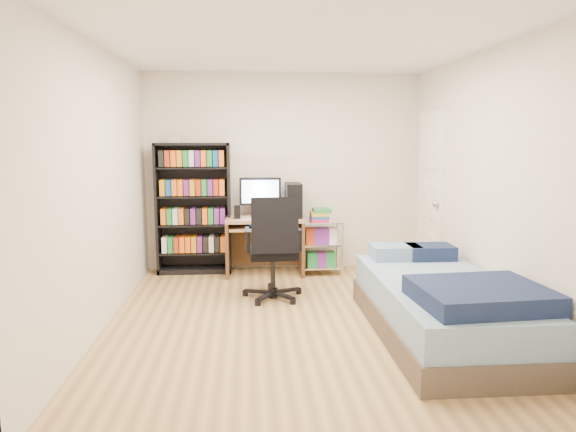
{
  "coord_description": "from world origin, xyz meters",
  "views": [
    {
      "loc": [
        -0.45,
        -4.59,
        1.69
      ],
      "look_at": [
        -0.06,
        0.4,
        0.93
      ],
      "focal_mm": 32.0,
      "sensor_mm": 36.0,
      "label": 1
    }
  ],
  "objects": [
    {
      "name": "room",
      "position": [
        0.0,
        0.0,
        1.25
      ],
      "size": [
        3.58,
        4.08,
        2.58
      ],
      "color": "tan",
      "rests_on": "ground"
    },
    {
      "name": "media_shelf",
      "position": [
        -1.13,
        1.84,
        0.84
      ],
      "size": [
        0.92,
        0.31,
        1.7
      ],
      "color": "black",
      "rests_on": "room"
    },
    {
      "name": "computer_desk",
      "position": [
        -0.16,
        1.72,
        0.65
      ],
      "size": [
        0.95,
        0.55,
        1.2
      ],
      "color": "tan",
      "rests_on": "room"
    },
    {
      "name": "office_chair",
      "position": [
        -0.19,
        0.65,
        0.35
      ],
      "size": [
        0.69,
        0.69,
        1.1
      ],
      "rotation": [
        0.0,
        0.0,
        0.05
      ],
      "color": "black",
      "rests_on": "room"
    },
    {
      "name": "wire_cart",
      "position": [
        0.45,
        1.64,
        0.54
      ],
      "size": [
        0.52,
        0.38,
        0.83
      ],
      "rotation": [
        0.0,
        0.0,
        0.03
      ],
      "color": "silver",
      "rests_on": "room"
    },
    {
      "name": "bed",
      "position": [
        1.19,
        -0.49,
        0.27
      ],
      "size": [
        1.08,
        2.16,
        0.62
      ],
      "color": "brown",
      "rests_on": "room"
    },
    {
      "name": "door",
      "position": [
        1.72,
        1.35,
        1.0
      ],
      "size": [
        0.12,
        0.8,
        2.0
      ],
      "color": "white",
      "rests_on": "room"
    }
  ]
}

